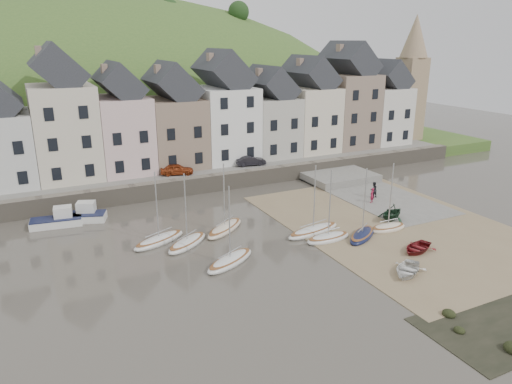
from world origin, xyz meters
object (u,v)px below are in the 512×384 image
person_red (372,195)px  rowboat_red (417,248)px  person_dark (374,190)px  car_left (177,169)px  car_right (251,161)px  sailboat_0 (159,240)px  rowboat_green (392,212)px  rowboat_white (407,270)px

person_red → rowboat_red: bearing=41.7°
person_dark → car_left: (-17.37, 12.65, 1.25)m
rowboat_red → person_red: size_ratio=2.02×
car_right → sailboat_0: bearing=141.3°
rowboat_green → person_dark: bearing=139.1°
car_right → rowboat_white: bearing=-172.9°
sailboat_0 → person_red: 22.14m
sailboat_0 → rowboat_green: size_ratio=2.13×
sailboat_0 → car_right: bearing=42.6°
rowboat_red → car_left: car_left is taller
rowboat_white → rowboat_red: bearing=94.0°
sailboat_0 → rowboat_white: sailboat_0 is taller
person_dark → car_left: car_left is taller
rowboat_green → person_red: size_ratio=1.90×
person_red → person_dark: person_dark is taller
person_red → person_dark: size_ratio=0.92×
rowboat_white → car_left: (-8.38, 27.23, 1.82)m
car_left → car_right: (9.15, 0.00, -0.03)m
rowboat_white → person_dark: person_dark is taller
person_red → person_dark: 1.71m
rowboat_white → car_right: size_ratio=0.91×
sailboat_0 → rowboat_white: (14.36, -13.34, 0.13)m
sailboat_0 → car_right: size_ratio=1.78×
rowboat_green → car_right: car_right is taller
rowboat_white → rowboat_green: 10.72m
car_left → rowboat_green: bearing=-124.7°
rowboat_green → car_right: (-5.49, 18.54, 1.35)m
rowboat_white → car_right: bearing=145.7°
rowboat_white → person_red: person_red is taller
car_left → rowboat_white: bearing=-145.8°
rowboat_green → person_red: bearing=146.0°
person_dark → car_right: size_ratio=0.48×
rowboat_green → car_left: 23.67m
rowboat_white → car_right: 27.30m
rowboat_green → rowboat_red: 6.80m
sailboat_0 → car_left: size_ratio=1.75×
sailboat_0 → rowboat_red: (17.77, -10.80, 0.13)m
rowboat_green → rowboat_white: bearing=-51.9°
rowboat_red → car_right: 24.90m
person_red → rowboat_white: bearing=33.4°
sailboat_0 → rowboat_red: sailboat_0 is taller
sailboat_0 → car_left: (5.97, 13.89, 1.96)m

